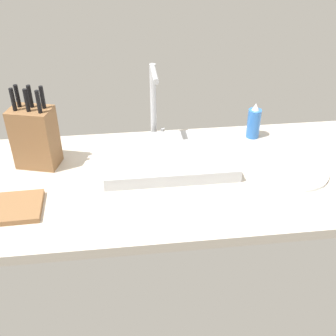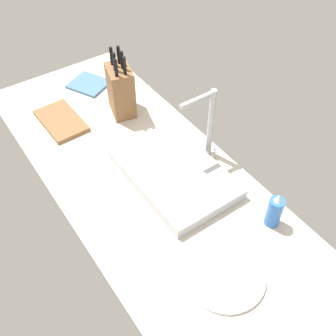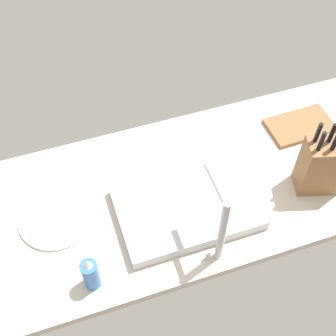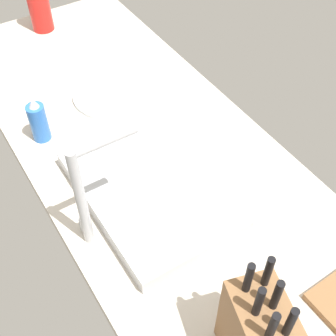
{
  "view_description": "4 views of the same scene",
  "coord_description": "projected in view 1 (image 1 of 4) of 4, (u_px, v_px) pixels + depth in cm",
  "views": [
    {
      "loc": [
        -20.4,
        -119.21,
        86.3
      ],
      "look_at": [
        -6.9,
        -4.98,
        10.17
      ],
      "focal_mm": 44.59,
      "sensor_mm": 36.0,
      "label": 1
    },
    {
      "loc": [
        78.09,
        -52.48,
        118.02
      ],
      "look_at": [
        -3.19,
        4.23,
        13.37
      ],
      "focal_mm": 43.08,
      "sensor_mm": 36.0,
      "label": 2
    },
    {
      "loc": [
        27.37,
        85.14,
        136.36
      ],
      "look_at": [
        -2.96,
        -4.55,
        11.72
      ],
      "focal_mm": 48.83,
      "sensor_mm": 36.0,
      "label": 3
    },
    {
      "loc": [
        -71.16,
        44.8,
        98.21
      ],
      "look_at": [
        -3.58,
        2.01,
        9.28
      ],
      "focal_mm": 48.9,
      "sensor_mm": 36.0,
      "label": 4
    }
  ],
  "objects": [
    {
      "name": "faucet",
      "position": [
        154.0,
        98.0,
        1.57
      ],
      "size": [
        5.5,
        15.83,
        30.66
      ],
      "color": "#B7BABF",
      "rests_on": "countertop_slab"
    },
    {
      "name": "soap_bottle",
      "position": [
        254.0,
        122.0,
        1.66
      ],
      "size": [
        5.22,
        5.22,
        14.68
      ],
      "color": "blue",
      "rests_on": "countertop_slab"
    },
    {
      "name": "sink_basin",
      "position": [
        168.0,
        157.0,
        1.52
      ],
      "size": [
        46.56,
        31.04,
        4.48
      ],
      "primitive_type": "cube",
      "color": "#B7BABF",
      "rests_on": "countertop_slab"
    },
    {
      "name": "countertop_slab",
      "position": [
        186.0,
        179.0,
        1.47
      ],
      "size": [
        199.01,
        66.8,
        3.5
      ],
      "primitive_type": "cube",
      "color": "beige",
      "rests_on": "ground"
    },
    {
      "name": "knife_block",
      "position": [
        35.0,
        137.0,
        1.46
      ],
      "size": [
        16.5,
        13.2,
        29.81
      ],
      "rotation": [
        0.0,
        0.0,
        -0.28
      ],
      "color": "brown",
      "rests_on": "countertop_slab"
    },
    {
      "name": "dinner_plate",
      "position": [
        291.0,
        170.0,
        1.48
      ],
      "size": [
        25.45,
        25.45,
        1.2
      ],
      "primitive_type": "cylinder",
      "color": "white",
      "rests_on": "countertop_slab"
    },
    {
      "name": "cutting_board",
      "position": [
        0.0,
        209.0,
        1.29
      ],
      "size": [
        25.84,
        15.85,
        1.8
      ],
      "primitive_type": "cube",
      "rotation": [
        0.0,
        0.0,
        0.03
      ],
      "color": "brown",
      "rests_on": "countertop_slab"
    }
  ]
}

